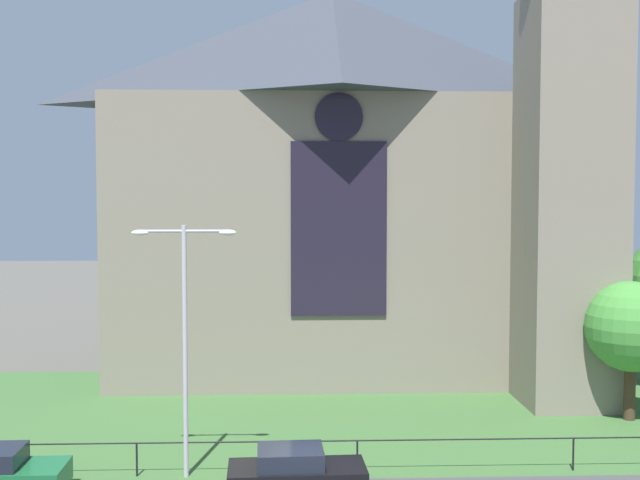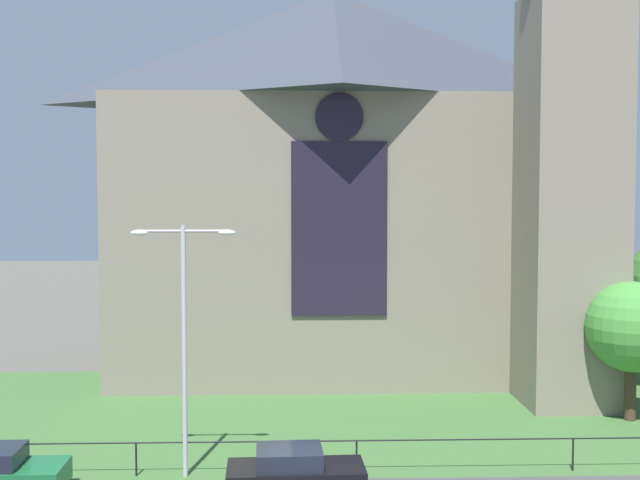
{
  "view_description": "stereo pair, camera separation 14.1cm",
  "coord_description": "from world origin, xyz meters",
  "px_view_note": "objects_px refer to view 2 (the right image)",
  "views": [
    {
      "loc": [
        -0.44,
        -22.75,
        9.15
      ],
      "look_at": [
        0.69,
        8.0,
        7.45
      ],
      "focal_mm": 43.67,
      "sensor_mm": 36.0,
      "label": 1
    },
    {
      "loc": [
        -0.3,
        -22.75,
        9.15
      ],
      "look_at": [
        0.69,
        8.0,
        7.45
      ],
      "focal_mm": 43.67,
      "sensor_mm": 36.0,
      "label": 2
    }
  ],
  "objects_px": {
    "tree_right_near": "(632,327)",
    "parked_car_black": "(294,473)",
    "church_building": "(348,176)",
    "streetlamp_near": "(184,318)"
  },
  "relations": [
    {
      "from": "tree_right_near",
      "to": "parked_car_black",
      "type": "xyz_separation_m",
      "value": [
        -13.78,
        -7.75,
        -3.1
      ]
    },
    {
      "from": "church_building",
      "to": "parked_car_black",
      "type": "distance_m",
      "value": 20.3
    },
    {
      "from": "parked_car_black",
      "to": "church_building",
      "type": "bearing_deg",
      "value": 78.51
    },
    {
      "from": "streetlamp_near",
      "to": "parked_car_black",
      "type": "bearing_deg",
      "value": -27.29
    },
    {
      "from": "church_building",
      "to": "streetlamp_near",
      "type": "distance_m",
      "value": 17.82
    },
    {
      "from": "church_building",
      "to": "tree_right_near",
      "type": "distance_m",
      "value": 16.13
    },
    {
      "from": "tree_right_near",
      "to": "parked_car_black",
      "type": "bearing_deg",
      "value": -150.65
    },
    {
      "from": "church_building",
      "to": "tree_right_near",
      "type": "xyz_separation_m",
      "value": [
        10.94,
        -9.95,
        -6.42
      ]
    },
    {
      "from": "streetlamp_near",
      "to": "parked_car_black",
      "type": "height_order",
      "value": "streetlamp_near"
    },
    {
      "from": "tree_right_near",
      "to": "streetlamp_near",
      "type": "bearing_deg",
      "value": -161.2
    }
  ]
}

